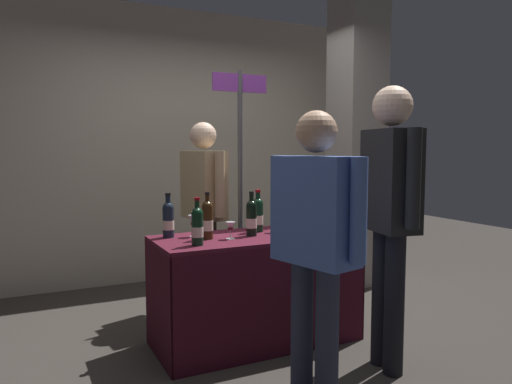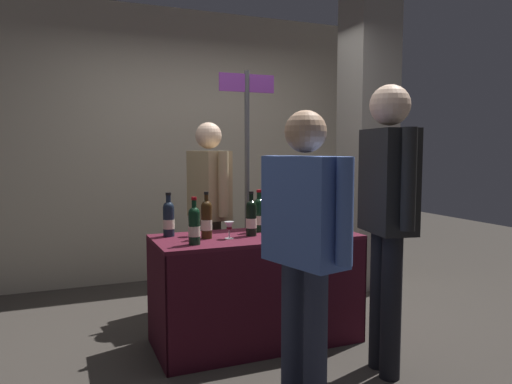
{
  "view_description": "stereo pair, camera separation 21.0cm",
  "coord_description": "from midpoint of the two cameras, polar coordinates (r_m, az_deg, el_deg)",
  "views": [
    {
      "loc": [
        -1.44,
        -2.96,
        1.35
      ],
      "look_at": [
        0.0,
        0.0,
        1.06
      ],
      "focal_mm": 33.75,
      "sensor_mm": 36.0,
      "label": 1
    },
    {
      "loc": [
        -1.25,
        -3.05,
        1.35
      ],
      "look_at": [
        0.0,
        0.0,
        1.06
      ],
      "focal_mm": 33.75,
      "sensor_mm": 36.0,
      "label": 2
    }
  ],
  "objects": [
    {
      "name": "ground_plane",
      "position": [
        3.56,
        -1.77,
        -17.24
      ],
      "size": [
        12.0,
        12.0,
        0.0
      ],
      "primitive_type": "plane",
      "color": "#38332D"
    },
    {
      "name": "back_partition",
      "position": [
        5.13,
        -10.8,
        5.41
      ],
      "size": [
        5.31,
        0.12,
        2.78
      ],
      "primitive_type": "cube",
      "color": "#B2A893",
      "rests_on": "ground_plane"
    },
    {
      "name": "concrete_pillar",
      "position": [
        4.89,
        10.68,
        10.23
      ],
      "size": [
        0.44,
        0.44,
        3.59
      ],
      "primitive_type": "cube",
      "color": "gray",
      "rests_on": "ground_plane"
    },
    {
      "name": "tasting_table",
      "position": [
        3.4,
        -1.79,
        -9.24
      ],
      "size": [
        1.4,
        0.63,
        0.76
      ],
      "color": "#4C1423",
      "rests_on": "ground_plane"
    },
    {
      "name": "featured_wine_bottle",
      "position": [
        3.3,
        -2.36,
        -3.01
      ],
      "size": [
        0.07,
        0.07,
        0.31
      ],
      "color": "black",
      "rests_on": "tasting_table"
    },
    {
      "name": "display_bottle_0",
      "position": [
        3.21,
        -7.65,
        -3.24
      ],
      "size": [
        0.07,
        0.07,
        0.31
      ],
      "color": "#38230F",
      "rests_on": "tasting_table"
    },
    {
      "name": "display_bottle_1",
      "position": [
        3.36,
        6.75,
        -2.76
      ],
      "size": [
        0.07,
        0.07,
        0.33
      ],
      "color": "#192333",
      "rests_on": "tasting_table"
    },
    {
      "name": "display_bottle_2",
      "position": [
        3.69,
        5.22,
        -1.87
      ],
      "size": [
        0.07,
        0.07,
        0.34
      ],
      "color": "black",
      "rests_on": "tasting_table"
    },
    {
      "name": "display_bottle_3",
      "position": [
        3.46,
        -1.51,
        -2.64
      ],
      "size": [
        0.08,
        0.08,
        0.3
      ],
      "color": "black",
      "rests_on": "tasting_table"
    },
    {
      "name": "display_bottle_4",
      "position": [
        3.01,
        -8.97,
        -3.95
      ],
      "size": [
        0.07,
        0.07,
        0.3
      ],
      "color": "black",
      "rests_on": "tasting_table"
    },
    {
      "name": "display_bottle_5",
      "position": [
        3.31,
        -12.15,
        -3.13
      ],
      "size": [
        0.08,
        0.08,
        0.3
      ],
      "color": "#192333",
      "rests_on": "tasting_table"
    },
    {
      "name": "wine_glass_near_vendor",
      "position": [
        3.44,
        0.73,
        -3.25
      ],
      "size": [
        0.07,
        0.07,
        0.14
      ],
      "color": "silver",
      "rests_on": "tasting_table"
    },
    {
      "name": "wine_glass_mid",
      "position": [
        3.2,
        -4.93,
        -4.14
      ],
      "size": [
        0.07,
        0.07,
        0.11
      ],
      "color": "silver",
      "rests_on": "tasting_table"
    },
    {
      "name": "wine_glass_near_taster",
      "position": [
        3.31,
        -9.21,
        -3.44
      ],
      "size": [
        0.07,
        0.07,
        0.15
      ],
      "color": "silver",
      "rests_on": "tasting_table"
    },
    {
      "name": "vendor_presenter",
      "position": [
        3.97,
        -7.71,
        -0.92
      ],
      "size": [
        0.27,
        0.6,
        1.57
      ],
      "rotation": [
        0.0,
        0.0,
        -1.42
      ],
      "color": "#4C4233",
      "rests_on": "ground_plane"
    },
    {
      "name": "taster_foreground_right",
      "position": [
        2.46,
        4.62,
        -4.9
      ],
      "size": [
        0.31,
        0.61,
        1.55
      ],
      "rotation": [
        0.0,
        0.0,
        1.82
      ],
      "color": "#2D3347",
      "rests_on": "ground_plane"
    },
    {
      "name": "taster_foreground_left",
      "position": [
        2.97,
        13.68,
        -1.15
      ],
      "size": [
        0.28,
        0.55,
        1.73
      ],
      "rotation": [
        0.0,
        0.0,
        1.38
      ],
      "color": "black",
      "rests_on": "ground_plane"
    },
    {
      "name": "booth_signpost",
      "position": [
        4.25,
        -3.31,
        3.56
      ],
      "size": [
        0.51,
        0.04,
        2.03
      ],
      "color": "#47474C",
      "rests_on": "ground_plane"
    }
  ]
}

